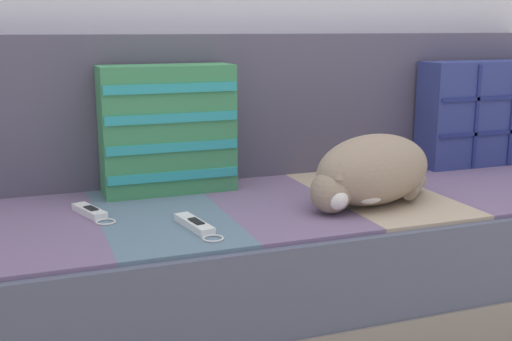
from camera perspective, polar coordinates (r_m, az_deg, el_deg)
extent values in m
cube|color=gray|center=(1.95, 5.44, -11.34)|extent=(2.00, 0.78, 0.19)
cube|color=#4C5166|center=(1.88, 5.58, -5.55)|extent=(1.96, 0.76, 0.22)
cube|color=slate|center=(1.65, -19.40, -4.61)|extent=(0.31, 0.69, 0.01)
cube|color=slate|center=(1.68, -8.68, -3.70)|extent=(0.31, 0.69, 0.01)
cube|color=slate|center=(1.77, 1.31, -2.74)|extent=(0.31, 0.69, 0.01)
cube|color=tan|center=(1.91, 10.10, -1.82)|extent=(0.31, 0.69, 0.01)
cube|color=slate|center=(2.08, 17.58, -1.01)|extent=(0.31, 0.69, 0.01)
cube|color=#514C60|center=(2.09, 1.92, 5.97)|extent=(1.96, 0.14, 0.44)
cube|color=navy|center=(2.33, 19.38, 4.84)|extent=(0.45, 0.13, 0.35)
cube|color=navy|center=(2.29, 20.35, 3.16)|extent=(0.43, 0.01, 0.01)
cube|color=navy|center=(2.24, 19.03, 4.55)|extent=(0.01, 0.01, 0.34)
cube|color=navy|center=(2.28, 20.58, 6.05)|extent=(0.43, 0.01, 0.01)
cube|color=#3D8956|center=(1.84, -7.86, 3.66)|extent=(0.38, 0.13, 0.36)
cube|color=teal|center=(1.80, -7.27, -0.50)|extent=(0.37, 0.01, 0.03)
cube|color=teal|center=(1.78, -7.34, 2.05)|extent=(0.37, 0.01, 0.03)
cube|color=teal|center=(1.77, -7.41, 4.64)|extent=(0.37, 0.01, 0.03)
cube|color=teal|center=(1.76, -7.49, 7.26)|extent=(0.37, 0.01, 0.03)
ellipsoid|color=gray|center=(1.74, 10.41, 0.10)|extent=(0.42, 0.31, 0.19)
sphere|color=gray|center=(1.63, 6.69, -1.91)|extent=(0.11, 0.11, 0.11)
sphere|color=white|center=(1.61, 7.17, -2.43)|extent=(0.06, 0.06, 0.06)
ellipsoid|color=white|center=(1.65, 10.12, -1.52)|extent=(0.11, 0.05, 0.08)
cylinder|color=gray|center=(1.84, 13.90, -1.34)|extent=(0.14, 0.15, 0.04)
cone|color=gray|center=(1.60, 7.50, 0.01)|extent=(0.04, 0.04, 0.04)
cone|color=gray|center=(1.64, 6.01, 0.37)|extent=(0.04, 0.04, 0.04)
cube|color=white|center=(1.53, -5.52, -4.76)|extent=(0.06, 0.16, 0.02)
cube|color=black|center=(1.52, -5.34, -4.50)|extent=(0.03, 0.06, 0.00)
cube|color=black|center=(1.59, -6.64, -4.06)|extent=(0.03, 0.01, 0.02)
torus|color=silver|center=(1.44, -3.84, -6.05)|extent=(0.06, 0.06, 0.01)
cube|color=white|center=(1.68, -14.58, -3.53)|extent=(0.08, 0.14, 0.02)
cube|color=black|center=(1.67, -14.45, -3.26)|extent=(0.03, 0.05, 0.00)
cube|color=black|center=(1.74, -15.48, -3.05)|extent=(0.03, 0.02, 0.02)
torus|color=silver|center=(1.60, -13.21, -4.47)|extent=(0.06, 0.06, 0.01)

